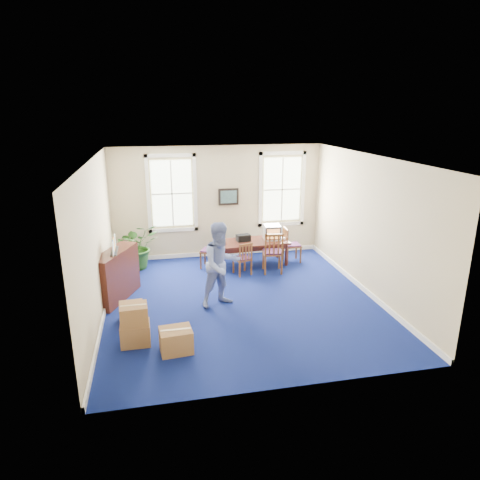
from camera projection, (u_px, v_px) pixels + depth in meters
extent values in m
plane|color=navy|center=(241.00, 300.00, 9.70)|extent=(6.50, 6.50, 0.00)
plane|color=white|center=(241.00, 158.00, 8.76)|extent=(6.50, 6.50, 0.00)
plane|color=#C1B088|center=(218.00, 202.00, 12.27)|extent=(6.50, 0.00, 6.50)
plane|color=#C1B088|center=(287.00, 294.00, 6.19)|extent=(6.50, 0.00, 6.50)
plane|color=#C1B088|center=(96.00, 241.00, 8.65)|extent=(0.00, 6.50, 6.50)
plane|color=#C1B088|center=(369.00, 225.00, 9.81)|extent=(0.00, 6.50, 6.50)
cube|color=white|center=(219.00, 253.00, 12.70)|extent=(6.00, 0.04, 0.12)
cube|color=white|center=(105.00, 310.00, 9.11)|extent=(0.04, 6.50, 0.12)
cube|color=white|center=(362.00, 287.00, 10.26)|extent=(0.04, 6.50, 0.12)
cube|color=white|center=(282.00, 238.00, 11.93)|extent=(0.22, 0.24, 0.05)
cube|color=black|center=(243.00, 238.00, 11.74)|extent=(0.40, 0.29, 0.18)
imported|color=#7585C0|center=(221.00, 265.00, 9.23)|extent=(1.11, 0.99, 1.88)
cube|color=#471D15|center=(116.00, 274.00, 9.63)|extent=(1.01, 1.55, 1.18)
imported|color=#1D4614|center=(137.00, 246.00, 11.53)|extent=(1.36, 1.26, 1.25)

